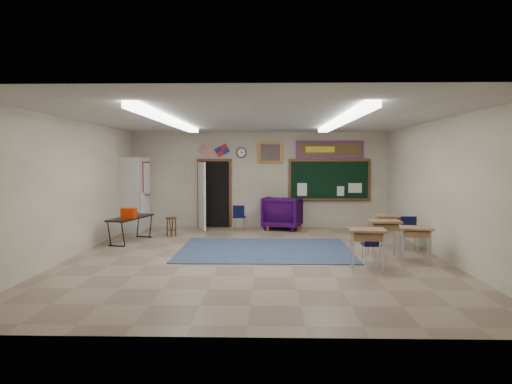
{
  "coord_description": "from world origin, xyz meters",
  "views": [
    {
      "loc": [
        0.23,
        -9.8,
        2.12
      ],
      "look_at": [
        -0.03,
        1.5,
        1.32
      ],
      "focal_mm": 32.0,
      "sensor_mm": 36.0,
      "label": 1
    }
  ],
  "objects_px": {
    "wingback_armchair": "(282,213)",
    "student_desk_front_left": "(384,237)",
    "folding_table": "(131,228)",
    "wooden_stool": "(171,227)",
    "student_desk_front_right": "(389,229)"
  },
  "relations": [
    {
      "from": "wooden_stool",
      "to": "student_desk_front_left",
      "type": "bearing_deg",
      "value": -26.52
    },
    {
      "from": "student_desk_front_right",
      "to": "wooden_stool",
      "type": "xyz_separation_m",
      "value": [
        -5.62,
        1.43,
        -0.17
      ]
    },
    {
      "from": "student_desk_front_left",
      "to": "wooden_stool",
      "type": "xyz_separation_m",
      "value": [
        -5.19,
        2.59,
        -0.18
      ]
    },
    {
      "from": "student_desk_front_right",
      "to": "folding_table",
      "type": "height_order",
      "value": "folding_table"
    },
    {
      "from": "wingback_armchair",
      "to": "wooden_stool",
      "type": "height_order",
      "value": "wingback_armchair"
    },
    {
      "from": "wingback_armchair",
      "to": "wooden_stool",
      "type": "distance_m",
      "value": 3.46
    },
    {
      "from": "wingback_armchair",
      "to": "student_desk_front_right",
      "type": "bearing_deg",
      "value": 146.71
    },
    {
      "from": "wingback_armchair",
      "to": "folding_table",
      "type": "bearing_deg",
      "value": 45.85
    },
    {
      "from": "student_desk_front_right",
      "to": "wooden_stool",
      "type": "distance_m",
      "value": 5.8
    },
    {
      "from": "wingback_armchair",
      "to": "student_desk_front_right",
      "type": "height_order",
      "value": "wingback_armchair"
    },
    {
      "from": "wingback_armchair",
      "to": "folding_table",
      "type": "height_order",
      "value": "wingback_armchair"
    },
    {
      "from": "wingback_armchair",
      "to": "student_desk_front_left",
      "type": "xyz_separation_m",
      "value": [
        2.06,
        -4.06,
        -0.05
      ]
    },
    {
      "from": "student_desk_front_left",
      "to": "folding_table",
      "type": "height_order",
      "value": "folding_table"
    },
    {
      "from": "folding_table",
      "to": "wooden_stool",
      "type": "bearing_deg",
      "value": 56.73
    },
    {
      "from": "wingback_armchair",
      "to": "student_desk_front_right",
      "type": "xyz_separation_m",
      "value": [
        2.49,
        -2.89,
        -0.06
      ]
    }
  ]
}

